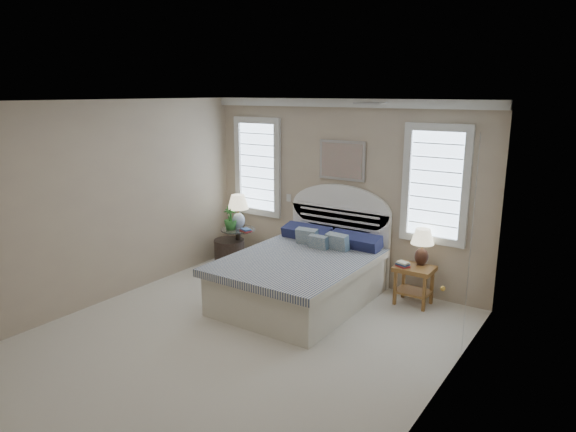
# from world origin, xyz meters

# --- Properties ---
(floor) EXTENTS (4.50, 5.00, 0.01)m
(floor) POSITION_xyz_m (0.00, 0.00, 0.00)
(floor) COLOR beige
(floor) RESTS_ON ground
(ceiling) EXTENTS (4.50, 5.00, 0.01)m
(ceiling) POSITION_xyz_m (0.00, 0.00, 2.70)
(ceiling) COLOR white
(ceiling) RESTS_ON wall_back
(wall_back) EXTENTS (4.50, 0.02, 2.70)m
(wall_back) POSITION_xyz_m (0.00, 2.50, 1.35)
(wall_back) COLOR tan
(wall_back) RESTS_ON floor
(wall_left) EXTENTS (0.02, 5.00, 2.70)m
(wall_left) POSITION_xyz_m (-2.25, 0.00, 1.35)
(wall_left) COLOR tan
(wall_left) RESTS_ON floor
(wall_right) EXTENTS (0.02, 5.00, 2.70)m
(wall_right) POSITION_xyz_m (2.25, 0.00, 1.35)
(wall_right) COLOR tan
(wall_right) RESTS_ON floor
(crown_molding) EXTENTS (4.50, 0.08, 0.12)m
(crown_molding) POSITION_xyz_m (0.00, 2.46, 2.64)
(crown_molding) COLOR silver
(crown_molding) RESTS_ON wall_back
(hvac_vent) EXTENTS (0.30, 0.20, 0.02)m
(hvac_vent) POSITION_xyz_m (1.20, 0.80, 2.68)
(hvac_vent) COLOR #B2B2B2
(hvac_vent) RESTS_ON ceiling
(switch_plate) EXTENTS (0.08, 0.01, 0.12)m
(switch_plate) POSITION_xyz_m (-0.95, 2.48, 1.15)
(switch_plate) COLOR silver
(switch_plate) RESTS_ON wall_back
(window_left) EXTENTS (0.90, 0.06, 1.60)m
(window_left) POSITION_xyz_m (-1.55, 2.48, 1.60)
(window_left) COLOR #C7E2FC
(window_left) RESTS_ON wall_back
(window_right) EXTENTS (0.90, 0.06, 1.60)m
(window_right) POSITION_xyz_m (1.40, 2.48, 1.60)
(window_right) COLOR #C7E2FC
(window_right) RESTS_ON wall_back
(painting) EXTENTS (0.74, 0.04, 0.58)m
(painting) POSITION_xyz_m (0.00, 2.46, 1.82)
(painting) COLOR silver
(painting) RESTS_ON wall_back
(closet_door) EXTENTS (0.02, 1.80, 2.40)m
(closet_door) POSITION_xyz_m (2.23, 1.20, 1.20)
(closet_door) COLOR silver
(closet_door) RESTS_ON floor
(bed) EXTENTS (1.72, 2.28, 1.47)m
(bed) POSITION_xyz_m (0.00, 1.46, 0.39)
(bed) COLOR silver
(bed) RESTS_ON floor
(side_table_left) EXTENTS (0.56, 0.56, 0.63)m
(side_table_left) POSITION_xyz_m (-1.65, 2.05, 0.39)
(side_table_left) COLOR black
(side_table_left) RESTS_ON floor
(nightstand_right) EXTENTS (0.50, 0.40, 0.53)m
(nightstand_right) POSITION_xyz_m (1.30, 2.15, 0.39)
(nightstand_right) COLOR #985E31
(nightstand_right) RESTS_ON floor
(floor_pot) EXTENTS (0.64, 0.64, 0.45)m
(floor_pot) POSITION_xyz_m (-1.77, 1.96, 0.22)
(floor_pot) COLOR black
(floor_pot) RESTS_ON floor
(lamp_left) EXTENTS (0.45, 0.45, 0.56)m
(lamp_left) POSITION_xyz_m (-1.67, 2.10, 0.97)
(lamp_left) COLOR white
(lamp_left) RESTS_ON side_table_left
(lamp_right) EXTENTS (0.33, 0.33, 0.50)m
(lamp_right) POSITION_xyz_m (1.33, 2.29, 0.84)
(lamp_right) COLOR black
(lamp_right) RESTS_ON nightstand_right
(potted_plant) EXTENTS (0.28, 0.28, 0.38)m
(potted_plant) POSITION_xyz_m (-1.72, 1.95, 0.82)
(potted_plant) COLOR #28652C
(potted_plant) RESTS_ON side_table_left
(books_left) EXTENTS (0.20, 0.17, 0.05)m
(books_left) POSITION_xyz_m (-1.44, 1.99, 0.65)
(books_left) COLOR maroon
(books_left) RESTS_ON side_table_left
(books_right) EXTENTS (0.20, 0.18, 0.07)m
(books_right) POSITION_xyz_m (1.17, 2.06, 0.56)
(books_right) COLOR maroon
(books_right) RESTS_ON nightstand_right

